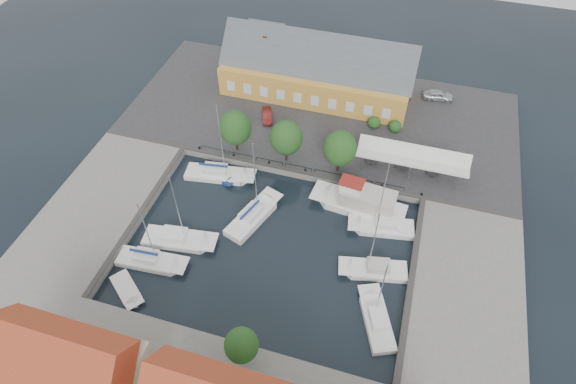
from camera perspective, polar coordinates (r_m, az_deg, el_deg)
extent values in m
plane|color=black|center=(57.15, -1.72, -5.28)|extent=(140.00, 140.00, 0.00)
cube|color=#2D2D30|center=(72.46, 3.88, 9.01)|extent=(56.00, 26.00, 1.00)
cube|color=slate|center=(63.91, -21.46, -1.53)|extent=(12.00, 24.00, 1.00)
cube|color=slate|center=(55.44, 20.25, -11.40)|extent=(12.00, 24.00, 1.00)
cube|color=#383533|center=(62.84, 1.12, 2.50)|extent=(56.00, 0.60, 0.12)
cube|color=#383533|center=(60.70, -17.17, -2.38)|extent=(0.60, 24.00, 0.12)
cube|color=#383533|center=(54.18, 14.48, -9.97)|extent=(0.60, 24.00, 0.12)
cylinder|color=black|center=(66.93, -10.46, 5.14)|extent=(0.24, 0.24, 0.40)
cylinder|color=black|center=(65.19, -6.46, 4.35)|extent=(0.24, 0.24, 0.40)
cylinder|color=black|center=(63.80, -2.27, 3.50)|extent=(0.24, 0.24, 0.40)
cylinder|color=black|center=(62.77, 2.07, 2.59)|extent=(0.24, 0.24, 0.40)
cylinder|color=black|center=(62.13, 6.53, 1.65)|extent=(0.24, 0.24, 0.40)
cylinder|color=black|center=(61.89, 11.04, 0.68)|extent=(0.24, 0.24, 0.40)
cylinder|color=black|center=(62.06, 15.56, -0.29)|extent=(0.24, 0.24, 0.40)
cube|color=gold|center=(75.11, 3.42, 13.20)|extent=(28.00, 10.00, 4.50)
cube|color=#474C51|center=(73.20, 3.54, 15.47)|extent=(28.56, 7.60, 7.60)
cube|color=gold|center=(82.56, -2.54, 16.29)|extent=(6.00, 6.00, 3.50)
cube|color=brown|center=(74.15, -2.69, 17.63)|extent=(0.60, 0.60, 1.20)
cube|color=white|center=(63.04, 14.59, 4.14)|extent=(14.00, 4.00, 0.25)
cylinder|color=silver|center=(62.67, 8.81, 3.32)|extent=(0.10, 0.10, 2.70)
cylinder|color=silver|center=(65.32, 9.39, 5.42)|extent=(0.10, 0.10, 2.70)
cylinder|color=silver|center=(62.63, 14.18, 2.17)|extent=(0.10, 0.10, 2.70)
cylinder|color=silver|center=(65.28, 14.55, 4.31)|extent=(0.10, 0.10, 2.70)
cylinder|color=silver|center=(63.15, 19.50, 1.00)|extent=(0.10, 0.10, 2.70)
cylinder|color=silver|center=(65.78, 19.67, 3.18)|extent=(0.10, 0.10, 2.70)
cylinder|color=black|center=(65.56, -6.08, 5.70)|extent=(0.30, 0.30, 2.10)
ellipsoid|color=#204A1A|center=(63.72, -6.29, 7.59)|extent=(4.20, 4.20, 4.83)
cylinder|color=black|center=(63.72, -0.19, 4.53)|extent=(0.30, 0.30, 2.10)
ellipsoid|color=#204A1A|center=(61.82, -0.19, 6.45)|extent=(4.20, 4.20, 4.83)
cylinder|color=black|center=(62.62, 5.97, 3.26)|extent=(0.30, 0.30, 2.10)
ellipsoid|color=#204A1A|center=(60.68, 6.18, 5.18)|extent=(4.20, 4.20, 4.83)
imported|color=#B8BBC1|center=(77.61, 17.39, 10.90)|extent=(4.67, 2.29, 1.53)
imported|color=maroon|center=(70.60, -2.49, 9.05)|extent=(2.63, 4.01, 1.25)
cube|color=white|center=(58.60, -4.45, -3.39)|extent=(4.80, 7.59, 1.50)
cube|color=white|center=(58.42, -3.96, -2.35)|extent=(5.15, 8.91, 0.08)
cube|color=white|center=(57.72, -4.42, -2.50)|extent=(2.63, 3.27, 0.90)
cylinder|color=silver|center=(54.76, -3.90, 1.57)|extent=(0.12, 0.12, 10.67)
cube|color=navy|center=(57.07, -4.57, -2.12)|extent=(1.34, 3.44, 0.22)
cube|color=white|center=(60.40, 9.19, -2.04)|extent=(9.92, 4.52, 1.80)
cube|color=white|center=(59.83, 8.19, -1.13)|extent=(11.81, 4.57, 0.08)
cube|color=beige|center=(58.92, 9.42, -0.78)|extent=(6.87, 3.69, 2.20)
cube|color=white|center=(58.14, 7.55, 0.74)|extent=(2.82, 2.23, 1.20)
cube|color=maroon|center=(57.68, 7.61, 1.18)|extent=(3.07, 2.36, 0.10)
cube|color=white|center=(58.92, 11.57, -4.33)|extent=(6.74, 3.71, 1.30)
cube|color=white|center=(58.29, 10.89, -3.84)|extent=(7.98, 3.81, 0.08)
cube|color=white|center=(58.02, 11.58, -3.61)|extent=(2.82, 2.23, 0.90)
cylinder|color=silver|center=(54.53, 11.12, -0.55)|extent=(0.12, 0.12, 9.97)
cube|color=white|center=(55.15, 10.67, -9.28)|extent=(6.57, 3.77, 1.30)
cube|color=white|center=(54.48, 9.95, -8.84)|extent=(7.76, 3.91, 0.08)
cube|color=beige|center=(54.19, 10.67, -8.60)|extent=(2.77, 2.21, 0.90)
cylinder|color=silver|center=(50.72, 10.10, -5.93)|extent=(0.12, 0.12, 9.27)
cube|color=white|center=(51.79, 10.53, -15.31)|extent=(4.68, 6.66, 1.30)
cube|color=white|center=(51.52, 10.43, -14.21)|extent=(5.08, 7.76, 0.08)
cube|color=white|center=(50.85, 10.67, -14.56)|extent=(2.51, 2.93, 0.90)
cylinder|color=silver|center=(48.06, 11.00, -11.29)|extent=(0.12, 0.12, 8.65)
cube|color=white|center=(64.40, -8.67, 1.95)|extent=(7.88, 3.80, 1.30)
cube|color=white|center=(63.69, -7.92, 2.30)|extent=(9.36, 3.91, 0.08)
cube|color=white|center=(63.55, -8.62, 2.66)|extent=(3.26, 2.28, 0.90)
cylinder|color=silver|center=(59.83, -7.93, 5.94)|extent=(0.12, 0.12, 11.03)
cube|color=navy|center=(63.08, -8.87, 3.15)|extent=(3.77, 0.77, 0.22)
cube|color=white|center=(58.25, -13.30, -5.61)|extent=(7.38, 3.78, 1.30)
cube|color=white|center=(57.43, -12.59, -5.33)|extent=(8.77, 3.85, 0.08)
cube|color=white|center=(57.30, -13.33, -4.95)|extent=(3.06, 2.31, 0.90)
cylinder|color=silver|center=(53.31, -12.95, -2.02)|extent=(0.12, 0.12, 10.48)
cube|color=white|center=(57.22, -16.34, -7.95)|extent=(6.80, 3.02, 1.30)
cube|color=white|center=(56.35, -15.72, -7.73)|extent=(8.12, 3.02, 0.08)
cube|color=white|center=(56.25, -16.43, -7.32)|extent=(2.77, 1.92, 0.90)
cylinder|color=silver|center=(52.39, -16.29, -4.81)|extent=(0.12, 0.12, 9.76)
cube|color=navy|center=(55.72, -16.75, -6.84)|extent=(3.32, 0.47, 0.22)
cube|color=white|center=(55.94, -18.66, -10.76)|extent=(4.50, 4.10, 0.90)
cube|color=white|center=(55.24, -18.57, -10.88)|extent=(5.11, 4.55, 0.08)
cube|color=navy|center=(64.22, -7.98, 1.88)|extent=(3.94, 3.07, 0.80)
cube|color=navy|center=(63.66, -7.75, 1.97)|extent=(4.55, 3.30, 0.08)
cube|color=#B14D26|center=(43.23, -25.70, -17.73)|extent=(11.33, 6.50, 6.50)
cube|color=brown|center=(43.33, -29.37, -15.36)|extent=(0.70, 0.70, 1.00)
cube|color=brown|center=(40.85, -23.90, -17.94)|extent=(0.60, 0.60, 0.80)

